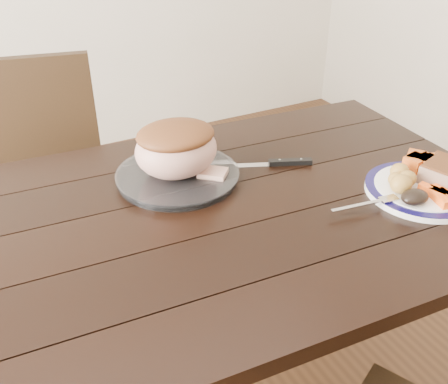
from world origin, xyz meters
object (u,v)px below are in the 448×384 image
pork_slice (443,173)px  roast_joint (176,150)px  chair_far (44,181)px  fork (370,203)px  serving_platter (178,177)px  dining_table (191,246)px  carving_knife (276,163)px  dinner_plate (421,190)px

pork_slice → roast_joint: bearing=148.4°
chair_far → fork: (0.62, -0.92, 0.25)m
serving_platter → chair_far: bearing=115.6°
dining_table → chair_far: size_ratio=1.78×
serving_platter → pork_slice: pork_slice is taller
serving_platter → fork: 0.49m
fork → carving_knife: bearing=111.5°
dining_table → pork_slice: 0.65m
dining_table → roast_joint: size_ratio=7.81×
fork → chair_far: bearing=131.8°
pork_slice → fork: bearing=178.7°
chair_far → dinner_plate: chair_far is taller
fork → serving_platter: bearing=142.6°
chair_far → roast_joint: chair_far is taller
pork_slice → roast_joint: 0.67m
dining_table → chair_far: bearing=107.6°
pork_slice → fork: pork_slice is taller
chair_far → roast_joint: (0.27, -0.57, 0.31)m
dining_table → dinner_plate: size_ratio=6.06×
dining_table → serving_platter: size_ratio=5.31×
serving_platter → roast_joint: size_ratio=1.47×
dinner_plate → roast_joint: (-0.51, 0.35, 0.08)m
pork_slice → fork: 0.23m
pork_slice → carving_knife: 0.42m
dinner_plate → serving_platter: (-0.51, 0.35, 0.00)m
serving_platter → roast_joint: 0.08m
roast_joint → carving_knife: 0.29m
roast_joint → carving_knife: bearing=-11.0°
dinner_plate → carving_knife: dinner_plate is taller
serving_platter → roast_joint: bearing=-90.0°
dinner_plate → chair_far: bearing=130.5°
dinner_plate → pork_slice: (0.06, -0.01, 0.04)m
dinner_plate → carving_knife: 0.38m
fork → roast_joint: size_ratio=0.84×
roast_joint → carving_knife: size_ratio=0.70×
fork → carving_knife: (-0.07, 0.29, -0.01)m
dinner_plate → fork: bearing=179.9°
dinner_plate → fork: size_ratio=1.53×
dining_table → dinner_plate: dinner_plate is taller
chair_far → serving_platter: bearing=127.2°
dining_table → serving_platter: (0.04, 0.16, 0.10)m
dining_table → carving_knife: carving_knife is taller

